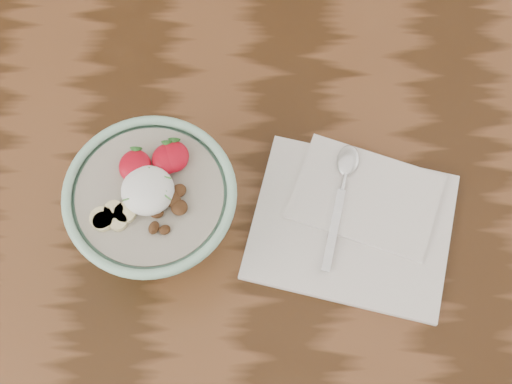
% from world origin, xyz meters
% --- Properties ---
extents(table, '(1.60, 0.90, 0.75)m').
position_xyz_m(table, '(0.00, 0.00, 0.66)').
color(table, '#371F0D').
rests_on(table, ground).
extents(breakfast_bowl, '(0.19, 0.19, 0.13)m').
position_xyz_m(breakfast_bowl, '(0.05, 0.01, 0.81)').
color(breakfast_bowl, '#9ACFB1').
rests_on(breakfast_bowl, table).
extents(napkin, '(0.27, 0.23, 0.01)m').
position_xyz_m(napkin, '(0.28, 0.02, 0.76)').
color(napkin, white).
rests_on(napkin, table).
extents(spoon, '(0.05, 0.16, 0.01)m').
position_xyz_m(spoon, '(0.27, 0.07, 0.77)').
color(spoon, silver).
rests_on(spoon, napkin).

